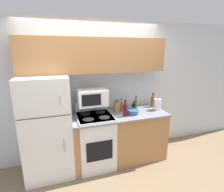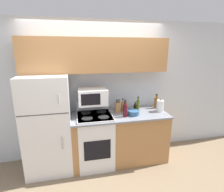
# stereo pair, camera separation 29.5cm
# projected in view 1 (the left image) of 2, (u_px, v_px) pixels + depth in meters

# --- Properties ---
(ground_plane) EXTENTS (12.00, 12.00, 0.00)m
(ground_plane) POSITION_uv_depth(u_px,v_px,m) (105.00, 173.00, 2.96)
(ground_plane) COLOR #7F6B51
(wall_back) EXTENTS (8.00, 0.05, 2.55)m
(wall_back) POSITION_uv_depth(u_px,v_px,m) (94.00, 91.00, 3.28)
(wall_back) COLOR silver
(wall_back) RESTS_ON ground_plane
(lower_cabinets) EXTENTS (1.71, 0.65, 0.92)m
(lower_cabinets) POSITION_uv_depth(u_px,v_px,m) (119.00, 137.00, 3.23)
(lower_cabinets) COLOR #B27A47
(lower_cabinets) RESTS_ON ground_plane
(refrigerator) EXTENTS (0.74, 0.69, 1.65)m
(refrigerator) POSITION_uv_depth(u_px,v_px,m) (47.00, 127.00, 2.80)
(refrigerator) COLOR white
(refrigerator) RESTS_ON ground_plane
(upper_cabinets) EXTENTS (2.45, 0.36, 0.57)m
(upper_cabinets) POSITION_uv_depth(u_px,v_px,m) (95.00, 55.00, 2.92)
(upper_cabinets) COLOR #B27A47
(upper_cabinets) RESTS_ON refrigerator
(stove) EXTENTS (0.60, 0.64, 1.11)m
(stove) POSITION_uv_depth(u_px,v_px,m) (95.00, 140.00, 3.08)
(stove) COLOR white
(stove) RESTS_ON ground_plane
(microwave) EXTENTS (0.49, 0.38, 0.27)m
(microwave) POSITION_uv_depth(u_px,v_px,m) (92.00, 97.00, 2.98)
(microwave) COLOR white
(microwave) RESTS_ON stove
(knife_block) EXTENTS (0.09, 0.10, 0.25)m
(knife_block) POSITION_uv_depth(u_px,v_px,m) (117.00, 107.00, 3.17)
(knife_block) COLOR #B27A47
(knife_block) RESTS_ON lower_cabinets
(bowl) EXTENTS (0.22, 0.22, 0.08)m
(bowl) POSITION_uv_depth(u_px,v_px,m) (133.00, 112.00, 3.09)
(bowl) COLOR #335B84
(bowl) RESTS_ON lower_cabinets
(bottle_wine_red) EXTENTS (0.08, 0.08, 0.30)m
(bottle_wine_red) POSITION_uv_depth(u_px,v_px,m) (125.00, 110.00, 2.98)
(bottle_wine_red) COLOR #470F19
(bottle_wine_red) RESTS_ON lower_cabinets
(bottle_olive_oil) EXTENTS (0.06, 0.06, 0.26)m
(bottle_olive_oil) POSITION_uv_depth(u_px,v_px,m) (136.00, 104.00, 3.35)
(bottle_olive_oil) COLOR #5B6619
(bottle_olive_oil) RESTS_ON lower_cabinets
(bottle_whiskey) EXTENTS (0.08, 0.08, 0.28)m
(bottle_whiskey) POSITION_uv_depth(u_px,v_px,m) (153.00, 101.00, 3.49)
(bottle_whiskey) COLOR brown
(bottle_whiskey) RESTS_ON lower_cabinets
(bottle_vinegar) EXTENTS (0.06, 0.06, 0.24)m
(bottle_vinegar) POSITION_uv_depth(u_px,v_px,m) (121.00, 106.00, 3.26)
(bottle_vinegar) COLOR olive
(bottle_vinegar) RESTS_ON lower_cabinets
(bottle_soy_sauce) EXTENTS (0.05, 0.05, 0.18)m
(bottle_soy_sauce) POSITION_uv_depth(u_px,v_px,m) (133.00, 107.00, 3.28)
(bottle_soy_sauce) COLOR black
(bottle_soy_sauce) RESTS_ON lower_cabinets
(kettle) EXTENTS (0.13, 0.13, 0.24)m
(kettle) POSITION_uv_depth(u_px,v_px,m) (157.00, 104.00, 3.31)
(kettle) COLOR white
(kettle) RESTS_ON lower_cabinets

